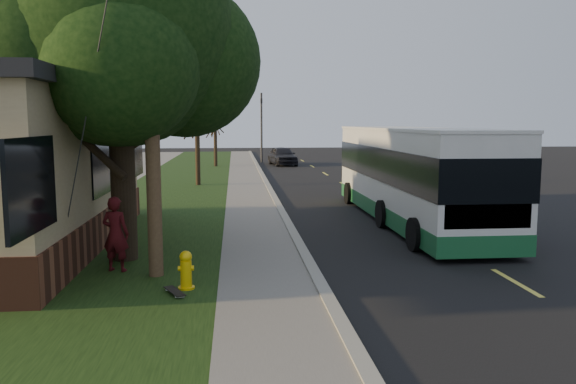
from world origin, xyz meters
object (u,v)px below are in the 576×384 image
at_px(leafy_tree, 120,35).
at_px(transit_bus, 411,172).
at_px(traffic_signal, 261,123).
at_px(fire_hydrant, 186,270).
at_px(skateboard_main, 175,292).
at_px(bare_tree_near, 197,144).
at_px(bare_tree_far, 215,139).
at_px(utility_pole, 149,51).
at_px(distant_car, 282,156).
at_px(skateboarder, 116,234).
at_px(dumpster, 17,224).

distance_m(leafy_tree, transit_bus, 9.94).
distance_m(traffic_signal, transit_bus, 27.26).
bearing_deg(leafy_tree, fire_hydrant, -59.33).
bearing_deg(skateboard_main, bare_tree_near, 92.23).
distance_m(leafy_tree, bare_tree_far, 27.56).
distance_m(utility_pole, bare_tree_far, 29.13).
bearing_deg(fire_hydrant, distant_car, 81.78).
bearing_deg(distant_car, leafy_tree, -109.93).
height_order(skateboarder, distant_car, skateboarder).
relative_size(leafy_tree, transit_bus, 0.69).
height_order(fire_hydrant, leafy_tree, leafy_tree).
bearing_deg(utility_pole, bare_tree_near, 90.66).
xyz_separation_m(utility_pole, leafy_tree, (-0.87, 1.66, 0.54)).
bearing_deg(leafy_tree, dumpster, 159.52).
bearing_deg(bare_tree_far, transit_bus, -73.00).
height_order(utility_pole, skateboard_main, utility_pole).
height_order(traffic_signal, dumpster, traffic_signal).
bearing_deg(bare_tree_near, transit_bus, -55.59).
distance_m(utility_pole, bare_tree_near, 17.19).
height_order(fire_hydrant, dumpster, dumpster).
bearing_deg(skateboard_main, skateboarder, 128.38).
xyz_separation_m(dumpster, distant_car, (8.99, 27.72, -0.02)).
distance_m(utility_pole, skateboarder, 3.88).
bearing_deg(leafy_tree, bare_tree_near, 87.50).
xyz_separation_m(utility_pole, transit_bus, (7.33, 6.02, -3.00)).
distance_m(transit_bus, skateboard_main, 10.13).
distance_m(utility_pole, skateboard_main, 4.73).
bearing_deg(distant_car, bare_tree_near, -119.98).
bearing_deg(transit_bus, skateboarder, -145.84).
distance_m(bare_tree_far, dumpster, 26.62).
relative_size(traffic_signal, skateboard_main, 7.55).
bearing_deg(bare_tree_far, leafy_tree, -92.45).
relative_size(leafy_tree, traffic_signal, 1.42).
height_order(bare_tree_far, dumpster, bare_tree_far).
bearing_deg(dumpster, distant_car, 72.04).
relative_size(transit_bus, dumpster, 5.90).
bearing_deg(distant_car, utility_pole, -107.72).
bearing_deg(bare_tree_near, traffic_signal, 75.96).
xyz_separation_m(leafy_tree, traffic_signal, (4.67, 31.35, -2.00)).
distance_m(skateboarder, skateboard_main, 2.38).
bearing_deg(bare_tree_near, bare_tree_far, 87.61).
height_order(leafy_tree, bare_tree_near, leafy_tree).
distance_m(bare_tree_near, traffic_signal, 16.52).
relative_size(utility_pole, leafy_tree, 1.16).
xyz_separation_m(utility_pole, skateboarder, (-0.88, 0.44, -3.75)).
distance_m(leafy_tree, traffic_signal, 31.76).
relative_size(leafy_tree, skateboarder, 4.83).
height_order(fire_hydrant, transit_bus, transit_bus).
distance_m(utility_pole, distant_car, 31.14).
height_order(leafy_tree, transit_bus, leafy_tree).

